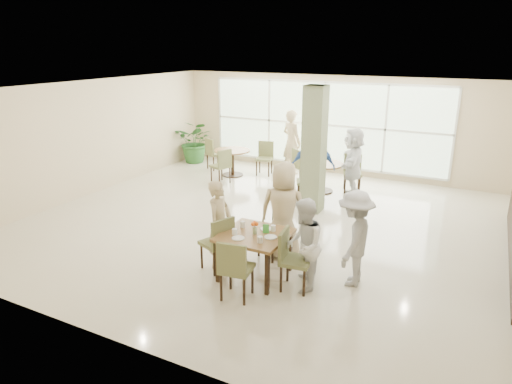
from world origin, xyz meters
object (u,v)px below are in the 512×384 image
at_px(teen_right, 304,245).
at_px(teen_far, 283,211).
at_px(adult_b, 353,162).
at_px(teen_left, 220,224).
at_px(round_table_left, 232,156).
at_px(adult_a, 313,167).
at_px(adult_standing, 292,142).
at_px(round_table_right, 322,170).
at_px(teen_standing, 355,238).
at_px(potted_plant, 196,142).
at_px(main_table, 255,238).

bearing_deg(teen_right, teen_far, -159.90).
xyz_separation_m(teen_far, adult_b, (0.13, 3.91, -0.01)).
distance_m(teen_left, teen_far, 1.14).
relative_size(round_table_left, teen_right, 0.71).
relative_size(adult_a, adult_standing, 0.95).
height_order(teen_left, adult_standing, adult_standing).
bearing_deg(teen_left, adult_standing, 10.09).
relative_size(round_table_right, teen_far, 0.62).
bearing_deg(teen_far, teen_standing, 155.11).
height_order(adult_a, adult_standing, adult_standing).
bearing_deg(round_table_left, adult_standing, 35.28).
xyz_separation_m(teen_standing, adult_a, (-1.93, 3.34, 0.11)).
xyz_separation_m(potted_plant, teen_standing, (6.60, -5.35, 0.09)).
distance_m(potted_plant, adult_a, 5.10).
bearing_deg(adult_b, teen_right, -7.40).
bearing_deg(round_table_left, adult_a, -22.97).
bearing_deg(teen_right, potted_plant, -153.68).
bearing_deg(main_table, teen_left, 173.62).
height_order(teen_standing, adult_a, adult_a).
xyz_separation_m(main_table, round_table_right, (-0.54, 4.79, -0.10)).
bearing_deg(adult_b, round_table_right, -104.55).
bearing_deg(adult_standing, round_table_right, 162.01).
distance_m(teen_far, adult_standing, 5.56).
xyz_separation_m(round_table_left, adult_a, (2.87, -1.22, 0.32)).
bearing_deg(adult_a, round_table_right, 77.55).
bearing_deg(adult_b, teen_standing, 1.57).
bearing_deg(adult_standing, adult_b, 174.04).
bearing_deg(teen_far, adult_a, -88.77).
xyz_separation_m(potted_plant, adult_a, (4.67, -2.02, 0.21)).
bearing_deg(round_table_right, teen_standing, -64.82).
distance_m(round_table_right, adult_standing, 1.91).
bearing_deg(round_table_right, main_table, -83.57).
bearing_deg(adult_a, teen_far, -97.03).
bearing_deg(teen_standing, main_table, -73.08).
bearing_deg(teen_standing, teen_left, -80.86).
height_order(potted_plant, adult_b, adult_b).
bearing_deg(teen_standing, round_table_right, -156.69).
bearing_deg(teen_right, adult_a, 179.39).
relative_size(teen_right, adult_standing, 0.79).
bearing_deg(adult_standing, adult_a, 148.05).
xyz_separation_m(teen_left, teen_far, (0.81, 0.80, 0.11)).
height_order(round_table_left, teen_standing, teen_standing).
relative_size(round_table_left, round_table_right, 0.96).
relative_size(adult_a, adult_b, 1.02).
bearing_deg(teen_right, teen_left, -112.68).
relative_size(teen_far, teen_standing, 1.13).
height_order(main_table, teen_far, teen_far).
relative_size(potted_plant, teen_left, 0.89).
relative_size(round_table_left, teen_left, 0.68).
bearing_deg(round_table_right, adult_standing, 137.64).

